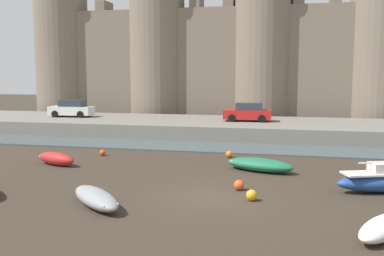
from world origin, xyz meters
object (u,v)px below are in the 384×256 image
(rowboat_midflat_centre, at_px, (96,198))
(rowboat_foreground_left, at_px, (384,227))
(mooring_buoy_near_shore, at_px, (239,185))
(rowboat_foreground_centre, at_px, (56,158))
(mooring_buoy_mid_mud, at_px, (252,195))
(car_quay_centre_east, at_px, (72,109))
(mooring_buoy_off_centre, at_px, (229,154))
(mooring_buoy_near_channel, at_px, (103,153))
(rowboat_foreground_right, at_px, (260,164))
(car_quay_east, at_px, (248,112))

(rowboat_midflat_centre, height_order, rowboat_foreground_left, rowboat_midflat_centre)
(rowboat_midflat_centre, distance_m, mooring_buoy_near_shore, 6.60)
(rowboat_foreground_centre, height_order, mooring_buoy_mid_mud, rowboat_foreground_centre)
(car_quay_centre_east, bearing_deg, rowboat_midflat_centre, -60.18)
(mooring_buoy_off_centre, bearing_deg, rowboat_foreground_centre, -154.64)
(car_quay_centre_east, bearing_deg, mooring_buoy_mid_mud, -46.91)
(rowboat_foreground_left, relative_size, mooring_buoy_off_centre, 7.51)
(rowboat_foreground_left, distance_m, mooring_buoy_near_shore, 7.26)
(rowboat_foreground_centre, distance_m, mooring_buoy_near_shore, 11.65)
(mooring_buoy_near_shore, bearing_deg, mooring_buoy_near_channel, 145.72)
(rowboat_midflat_centre, xyz_separation_m, mooring_buoy_off_centre, (3.79, 11.63, -0.14))
(rowboat_foreground_right, distance_m, rowboat_foreground_centre, 11.85)
(rowboat_foreground_centre, bearing_deg, rowboat_midflat_centre, -50.64)
(rowboat_foreground_centre, relative_size, mooring_buoy_near_channel, 7.84)
(rowboat_foreground_right, height_order, car_quay_east, car_quay_east)
(rowboat_foreground_left, relative_size, rowboat_foreground_centre, 1.11)
(rowboat_foreground_left, bearing_deg, car_quay_centre_east, 135.15)
(mooring_buoy_off_centre, bearing_deg, rowboat_midflat_centre, -108.03)
(mooring_buoy_near_shore, bearing_deg, rowboat_foreground_left, -41.80)
(rowboat_foreground_right, relative_size, mooring_buoy_off_centre, 9.16)
(rowboat_midflat_centre, xyz_separation_m, car_quay_centre_east, (-12.96, 22.62, 1.61))
(rowboat_foreground_centre, height_order, mooring_buoy_near_channel, rowboat_foreground_centre)
(rowboat_foreground_left, bearing_deg, mooring_buoy_near_channel, 142.87)
(rowboat_foreground_centre, height_order, car_quay_centre_east, car_quay_centre_east)
(rowboat_foreground_right, distance_m, mooring_buoy_mid_mud, 5.86)
(mooring_buoy_near_channel, distance_m, car_quay_east, 14.66)
(rowboat_foreground_left, xyz_separation_m, mooring_buoy_mid_mud, (-4.68, 3.24, -0.10))
(rowboat_midflat_centre, bearing_deg, mooring_buoy_mid_mud, 20.04)
(mooring_buoy_off_centre, distance_m, car_quay_east, 11.01)
(car_quay_centre_east, distance_m, car_quay_east, 16.79)
(mooring_buoy_near_shore, height_order, mooring_buoy_near_channel, mooring_buoy_near_shore)
(rowboat_midflat_centre, bearing_deg, mooring_buoy_off_centre, 71.97)
(rowboat_foreground_left, relative_size, car_quay_centre_east, 0.81)
(rowboat_foreground_right, distance_m, car_quay_centre_east, 23.95)
(mooring_buoy_near_shore, bearing_deg, rowboat_foreground_centre, 163.78)
(rowboat_foreground_right, xyz_separation_m, car_quay_centre_east, (-18.97, 14.53, 1.60))
(mooring_buoy_near_channel, bearing_deg, rowboat_foreground_left, -37.13)
(rowboat_midflat_centre, height_order, mooring_buoy_near_channel, rowboat_midflat_centre)
(mooring_buoy_near_shore, bearing_deg, mooring_buoy_mid_mud, -65.41)
(rowboat_midflat_centre, bearing_deg, car_quay_centre_east, 119.82)
(mooring_buoy_near_channel, bearing_deg, car_quay_east, 55.53)
(rowboat_midflat_centre, xyz_separation_m, mooring_buoy_near_shore, (5.37, 3.83, -0.12))
(rowboat_midflat_centre, distance_m, car_quay_centre_east, 26.12)
(rowboat_foreground_centre, xyz_separation_m, mooring_buoy_mid_mud, (11.92, -4.86, -0.16))
(rowboat_foreground_right, xyz_separation_m, mooring_buoy_near_shore, (-0.63, -4.26, -0.14))
(mooring_buoy_off_centre, bearing_deg, mooring_buoy_near_channel, -172.12)
(rowboat_foreground_left, distance_m, mooring_buoy_off_centre, 14.45)
(rowboat_midflat_centre, xyz_separation_m, mooring_buoy_mid_mud, (6.11, 2.23, -0.13))
(rowboat_midflat_centre, distance_m, rowboat_foreground_left, 10.83)
(rowboat_midflat_centre, relative_size, mooring_buoy_off_centre, 7.75)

